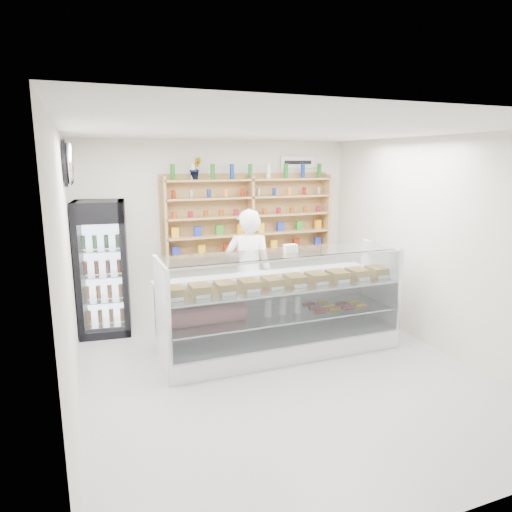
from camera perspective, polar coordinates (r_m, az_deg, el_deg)
name	(u,v)px	position (r m, az deg, el deg)	size (l,w,h in m)	color
room	(282,258)	(5.17, 3.25, -0.25)	(5.00, 5.00, 5.00)	#A3A2A7
display_counter	(280,325)	(6.06, 3.03, -8.60)	(3.11, 0.93, 1.35)	white
shop_worker	(249,272)	(6.54, -0.93, -2.04)	(0.67, 0.44, 1.82)	white
drinks_cooler	(103,268)	(6.91, -18.61, -1.42)	(0.77, 0.75, 1.93)	black
wall_shelving	(251,216)	(7.47, -0.69, 5.03)	(2.84, 0.28, 1.33)	#AC8351
potted_plant	(196,168)	(7.15, -7.56, 10.81)	(0.19, 0.15, 0.34)	#1E6626
security_mirror	(69,163)	(5.80, -22.31, 10.66)	(0.15, 0.50, 0.50)	silver
wall_sign	(298,162)	(7.89, 5.21, 11.58)	(0.62, 0.03, 0.20)	white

